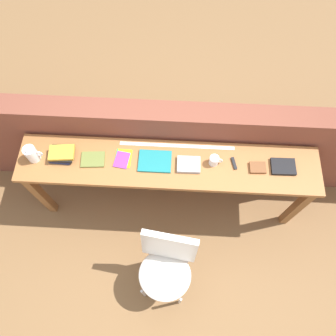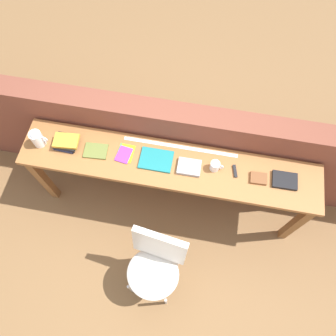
% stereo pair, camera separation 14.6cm
% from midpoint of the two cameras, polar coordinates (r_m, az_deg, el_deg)
% --- Properties ---
extents(ground_plane, '(40.00, 40.00, 0.00)m').
position_cam_midpoint_polar(ground_plane, '(3.41, 0.47, -10.32)').
color(ground_plane, brown).
extents(brick_wall_back, '(6.00, 0.20, 1.14)m').
position_cam_midpoint_polar(brick_wall_back, '(3.11, 2.65, 3.72)').
color(brick_wall_back, brown).
rests_on(brick_wall_back, ground).
extents(sideboard, '(2.50, 0.44, 0.88)m').
position_cam_midpoint_polar(sideboard, '(2.81, 1.67, -0.57)').
color(sideboard, '#996033').
rests_on(sideboard, ground).
extents(chair_white_moulded, '(0.50, 0.51, 0.89)m').
position_cam_midpoint_polar(chair_white_moulded, '(2.80, -0.67, -16.51)').
color(chair_white_moulded, silver).
rests_on(chair_white_moulded, ground).
extents(pitcher_white, '(0.14, 0.10, 0.18)m').
position_cam_midpoint_polar(pitcher_white, '(2.88, -20.43, 4.73)').
color(pitcher_white, white).
rests_on(pitcher_white, sideboard).
extents(book_stack_leftmost, '(0.22, 0.16, 0.08)m').
position_cam_midpoint_polar(book_stack_leftmost, '(2.84, -15.94, 4.26)').
color(book_stack_leftmost, navy).
rests_on(book_stack_leftmost, sideboard).
extents(magazine_cycling, '(0.20, 0.16, 0.02)m').
position_cam_midpoint_polar(magazine_cycling, '(2.78, -11.00, 2.86)').
color(magazine_cycling, olive).
rests_on(magazine_cycling, sideboard).
extents(pamphlet_pile_colourful, '(0.14, 0.19, 0.01)m').
position_cam_midpoint_polar(pamphlet_pile_colourful, '(2.73, -5.97, 2.44)').
color(pamphlet_pile_colourful, green).
rests_on(pamphlet_pile_colourful, sideboard).
extents(book_open_centre, '(0.27, 0.20, 0.02)m').
position_cam_midpoint_polar(book_open_centre, '(2.69, -0.53, 1.36)').
color(book_open_centre, '#19757A').
rests_on(book_open_centre, sideboard).
extents(book_grey_hardcover, '(0.19, 0.15, 0.03)m').
position_cam_midpoint_polar(book_grey_hardcover, '(2.66, 5.27, 0.08)').
color(book_grey_hardcover, '#9E9EA3').
rests_on(book_grey_hardcover, sideboard).
extents(mug, '(0.11, 0.08, 0.09)m').
position_cam_midpoint_polar(mug, '(2.66, 9.77, 0.27)').
color(mug, white).
rests_on(mug, sideboard).
extents(multitool_folded, '(0.05, 0.11, 0.02)m').
position_cam_midpoint_polar(multitool_folded, '(2.72, 13.10, -0.63)').
color(multitool_folded, black).
rests_on(multitool_folded, sideboard).
extents(leather_journal_brown, '(0.13, 0.11, 0.02)m').
position_cam_midpoint_polar(leather_journal_brown, '(2.73, 16.96, -1.81)').
color(leather_journal_brown, brown).
rests_on(leather_journal_brown, sideboard).
extents(book_repair_rightmost, '(0.20, 0.15, 0.03)m').
position_cam_midpoint_polar(book_repair_rightmost, '(2.79, 21.08, -2.11)').
color(book_repair_rightmost, black).
rests_on(book_repair_rightmost, sideboard).
extents(ruler_metal_back_edge, '(0.97, 0.03, 0.00)m').
position_cam_midpoint_polar(ruler_metal_back_edge, '(2.76, 3.66, 3.60)').
color(ruler_metal_back_edge, silver).
rests_on(ruler_metal_back_edge, sideboard).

